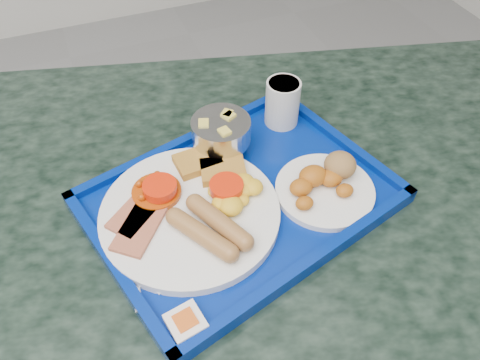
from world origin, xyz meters
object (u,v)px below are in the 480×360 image
object	(u,v)px
table	(246,277)
fruit_bowl	(221,132)
bread_plate	(326,183)
tray	(240,199)
main_plate	(196,207)
juice_cup	(282,101)

from	to	relation	value
table	fruit_bowl	size ratio (longest dim) A/B	14.94
table	bread_plate	size ratio (longest dim) A/B	9.42
bread_plate	tray	bearing A→B (deg)	164.79
fruit_bowl	bread_plate	bearing A→B (deg)	-49.95
tray	main_plate	bearing A→B (deg)	-175.74
main_plate	fruit_bowl	size ratio (longest dim) A/B	2.75
table	main_plate	distance (m)	0.26
table	juice_cup	xyz separation A→B (m)	(0.13, 0.16, 0.27)
bread_plate	fruit_bowl	xyz separation A→B (m)	(-0.12, 0.15, 0.03)
juice_cup	main_plate	bearing A→B (deg)	-144.88
bread_plate	fruit_bowl	bearing A→B (deg)	130.05
table	tray	distance (m)	0.22
tray	juice_cup	world-z (taller)	juice_cup
tray	juice_cup	size ratio (longest dim) A/B	6.14
fruit_bowl	table	bearing A→B (deg)	-91.06
table	main_plate	bearing A→B (deg)	172.84
fruit_bowl	juice_cup	xyz separation A→B (m)	(0.13, 0.03, 0.00)
tray	bread_plate	distance (m)	0.14
bread_plate	fruit_bowl	size ratio (longest dim) A/B	1.59
table	tray	world-z (taller)	tray
tray	main_plate	size ratio (longest dim) A/B	1.92
main_plate	bread_plate	bearing A→B (deg)	-8.36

